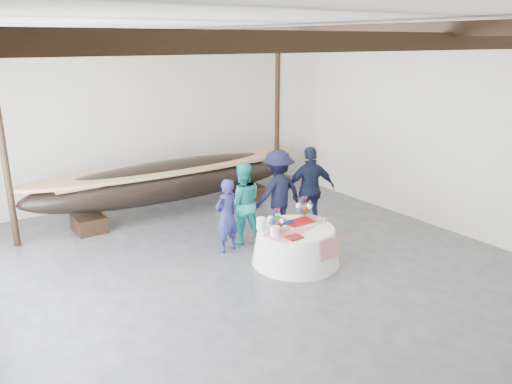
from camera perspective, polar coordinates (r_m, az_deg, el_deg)
floor at (r=9.49m, az=0.73°, el=-9.72°), size 10.00×12.00×0.01m
wall_back at (r=13.97m, az=-13.73°, el=8.20°), size 10.00×0.02×4.50m
wall_right at (r=12.25m, az=20.39°, el=6.45°), size 0.02×12.00×4.50m
ceiling at (r=8.48m, az=0.84°, el=18.56°), size 10.00×12.00×0.01m
pavilion_structure at (r=9.10m, az=-1.99°, el=15.32°), size 9.80×11.76×4.50m
longboat_display at (r=12.77m, az=-9.25°, el=1.43°), size 7.44×1.49×1.40m
banquet_table at (r=9.97m, az=4.59°, el=-6.04°), size 1.74×1.74×0.75m
tabletop_items at (r=9.84m, az=3.91°, el=-3.07°), size 1.70×1.04×0.40m
guest_woman_blue at (r=10.35m, az=-3.39°, el=-2.72°), size 0.64×0.49×1.57m
guest_woman_teal at (r=10.76m, az=-1.58°, el=-1.28°), size 1.05×0.94×1.79m
guest_man_left at (r=11.21m, az=2.48°, el=-0.09°), size 1.28×0.76×1.96m
guest_man_right at (r=11.46m, az=6.24°, el=0.29°), size 1.26×0.88×1.99m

